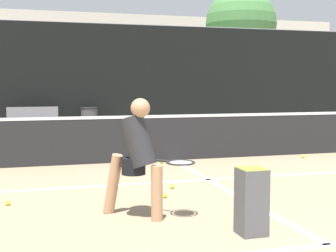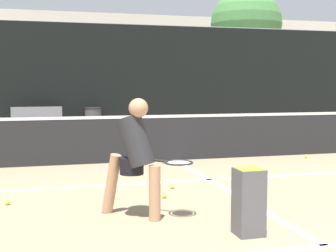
% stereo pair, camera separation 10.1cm
% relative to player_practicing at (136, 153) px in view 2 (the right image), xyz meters
% --- Properties ---
extents(court_baseline_near, '(11.00, 0.10, 0.01)m').
position_rel_player_practicing_xyz_m(court_baseline_near, '(1.59, -1.46, -0.77)').
color(court_baseline_near, white).
rests_on(court_baseline_near, ground).
extents(court_service_line, '(8.25, 0.10, 0.01)m').
position_rel_player_practicing_xyz_m(court_service_line, '(1.59, 1.83, -0.77)').
color(court_service_line, white).
rests_on(court_service_line, ground).
extents(court_center_mark, '(0.10, 5.37, 0.01)m').
position_rel_player_practicing_xyz_m(court_center_mark, '(1.59, 1.22, -0.77)').
color(court_center_mark, white).
rests_on(court_center_mark, ground).
extents(net, '(11.09, 0.09, 1.07)m').
position_rel_player_practicing_xyz_m(net, '(1.59, 3.91, -0.26)').
color(net, slate).
rests_on(net, ground).
extents(fence_back, '(24.00, 0.06, 3.65)m').
position_rel_player_practicing_xyz_m(fence_back, '(1.59, 10.70, 1.05)').
color(fence_back, black).
rests_on(fence_back, ground).
extents(player_practicing, '(1.12, 0.80, 1.42)m').
position_rel_player_practicing_xyz_m(player_practicing, '(0.00, 0.00, 0.00)').
color(player_practicing, tan).
rests_on(player_practicing, ground).
extents(tennis_ball_scattered_0, '(0.07, 0.07, 0.07)m').
position_rel_player_practicing_xyz_m(tennis_ball_scattered_0, '(1.27, -0.16, -0.74)').
color(tennis_ball_scattered_0, '#D1E033').
rests_on(tennis_ball_scattered_0, ground).
extents(tennis_ball_scattered_1, '(0.07, 0.07, 0.07)m').
position_rel_player_practicing_xyz_m(tennis_ball_scattered_1, '(0.56, 0.82, -0.74)').
color(tennis_ball_scattered_1, '#D1E033').
rests_on(tennis_ball_scattered_1, ground).
extents(tennis_ball_scattered_2, '(0.07, 0.07, 0.07)m').
position_rel_player_practicing_xyz_m(tennis_ball_scattered_2, '(1.26, 3.58, -0.74)').
color(tennis_ball_scattered_2, '#D1E033').
rests_on(tennis_ball_scattered_2, ground).
extents(tennis_ball_scattered_3, '(0.07, 0.07, 0.07)m').
position_rel_player_practicing_xyz_m(tennis_ball_scattered_3, '(-1.52, 1.00, -0.74)').
color(tennis_ball_scattered_3, '#D1E033').
rests_on(tennis_ball_scattered_3, ground).
extents(tennis_ball_scattered_4, '(0.07, 0.07, 0.07)m').
position_rel_player_practicing_xyz_m(tennis_ball_scattered_4, '(0.83, 1.36, -0.74)').
color(tennis_ball_scattered_4, '#D1E033').
rests_on(tennis_ball_scattered_4, ground).
extents(tennis_ball_scattered_6, '(0.07, 0.07, 0.07)m').
position_rel_player_practicing_xyz_m(tennis_ball_scattered_6, '(4.39, 3.45, -0.74)').
color(tennis_ball_scattered_6, '#D1E033').
rests_on(tennis_ball_scattered_6, ground).
extents(tennis_ball_scattered_7, '(0.07, 0.07, 0.07)m').
position_rel_player_practicing_xyz_m(tennis_ball_scattered_7, '(0.51, 2.84, -0.74)').
color(tennis_ball_scattered_7, '#D1E033').
rests_on(tennis_ball_scattered_7, ground).
extents(ball_hopper, '(0.28, 0.28, 0.71)m').
position_rel_player_practicing_xyz_m(ball_hopper, '(1.01, -0.95, -0.40)').
color(ball_hopper, '#4C4C51').
rests_on(ball_hopper, ground).
extents(courtside_bench, '(1.60, 0.45, 0.86)m').
position_rel_player_practicing_xyz_m(courtside_bench, '(-1.21, 10.03, -0.30)').
color(courtside_bench, slate).
rests_on(courtside_bench, ground).
extents(trash_bin, '(0.57, 0.57, 0.81)m').
position_rel_player_practicing_xyz_m(trash_bin, '(0.58, 10.24, -0.36)').
color(trash_bin, '#3F3F42').
rests_on(trash_bin, ground).
extents(parked_car, '(1.66, 4.15, 1.53)m').
position_rel_player_practicing_xyz_m(parked_car, '(2.54, 12.71, -0.12)').
color(parked_car, maroon).
rests_on(parked_car, ground).
extents(tree_west, '(3.82, 3.82, 6.72)m').
position_rel_player_practicing_xyz_m(tree_west, '(9.69, 18.28, 4.03)').
color(tree_west, brown).
rests_on(tree_west, ground).
extents(tree_mid, '(4.01, 4.01, 4.45)m').
position_rel_player_practicing_xyz_m(tree_mid, '(8.77, 18.35, 3.18)').
color(tree_mid, brown).
rests_on(tree_mid, ground).
extents(building_far, '(36.00, 2.40, 6.07)m').
position_rel_player_practicing_xyz_m(building_far, '(1.59, 25.76, 2.26)').
color(building_far, beige).
rests_on(building_far, ground).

